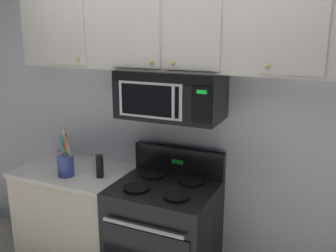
% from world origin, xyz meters
% --- Properties ---
extents(back_wall, '(5.20, 0.10, 2.70)m').
position_xyz_m(back_wall, '(0.00, 0.79, 1.35)').
color(back_wall, silver).
rests_on(back_wall, ground_plane).
extents(stove_range, '(0.76, 0.69, 1.12)m').
position_xyz_m(stove_range, '(0.00, 0.42, 0.47)').
color(stove_range, black).
rests_on(stove_range, ground_plane).
extents(over_range_microwave, '(0.76, 0.43, 0.35)m').
position_xyz_m(over_range_microwave, '(-0.00, 0.54, 1.58)').
color(over_range_microwave, black).
extents(upper_cabinets, '(2.50, 0.36, 0.55)m').
position_xyz_m(upper_cabinets, '(-0.00, 0.57, 2.02)').
color(upper_cabinets, '#BCB7AD').
extents(counter_segment, '(0.93, 0.65, 0.90)m').
position_xyz_m(counter_segment, '(-0.84, 0.43, 0.45)').
color(counter_segment, beige).
rests_on(counter_segment, ground_plane).
extents(utensil_crock_blue, '(0.13, 0.13, 0.39)m').
position_xyz_m(utensil_crock_blue, '(-0.80, 0.29, 1.01)').
color(utensil_crock_blue, '#384C9E').
rests_on(utensil_crock_blue, counter_segment).
extents(salt_shaker, '(0.05, 0.05, 0.12)m').
position_xyz_m(salt_shaker, '(-0.64, 0.47, 0.96)').
color(salt_shaker, white).
rests_on(salt_shaker, counter_segment).
extents(pepper_mill, '(0.06, 0.06, 0.18)m').
position_xyz_m(pepper_mill, '(-0.54, 0.37, 0.99)').
color(pepper_mill, black).
rests_on(pepper_mill, counter_segment).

